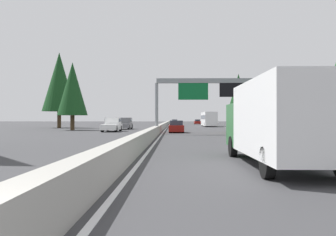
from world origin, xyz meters
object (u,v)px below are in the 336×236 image
at_px(sign_gantry_overhead, 215,90).
at_px(sedan_near_right, 176,127).
at_px(oncoming_far, 112,125).
at_px(conifer_right_far, 238,94).
at_px(oncoming_near, 125,123).
at_px(conifer_left_mid, 59,82).
at_px(conifer_right_mid, 245,103).
at_px(bus_mid_left, 209,119).
at_px(box_truck_distant_b, 278,121).
at_px(conifer_right_distant, 247,106).
at_px(sedan_mid_center, 197,122).
at_px(conifer_left_near, 72,89).
at_px(sedan_far_right, 175,122).
at_px(pickup_near_center, 239,125).

height_order(sign_gantry_overhead, sedan_near_right, sign_gantry_overhead).
relative_size(oncoming_far, conifer_right_far, 0.42).
height_order(oncoming_near, conifer_left_mid, conifer_left_mid).
xyz_separation_m(oncoming_far, conifer_right_mid, (26.86, -22.91, 4.00)).
bearing_deg(sedan_near_right, bus_mid_left, -12.20).
height_order(box_truck_distant_b, conifer_right_far, conifer_right_far).
height_order(sign_gantry_overhead, conifer_right_distant, conifer_right_distant).
xyz_separation_m(sedan_near_right, oncoming_far, (3.68, 8.43, 0.23)).
bearing_deg(conifer_right_far, sedan_mid_center, 32.10).
xyz_separation_m(sedan_mid_center, conifer_right_mid, (-34.96, -7.57, 4.24)).
bearing_deg(conifer_left_mid, sedan_near_right, -135.69).
height_order(sedan_near_right, oncoming_near, oncoming_near).
bearing_deg(box_truck_distant_b, oncoming_near, 14.65).
relative_size(sedan_near_right, oncoming_far, 0.79).
height_order(bus_mid_left, conifer_left_near, conifer_left_near).
bearing_deg(conifer_right_distant, oncoming_far, 152.96).
xyz_separation_m(box_truck_distant_b, sedan_far_right, (87.52, 3.47, -0.93)).
bearing_deg(oncoming_near, sedan_near_right, 30.12).
xyz_separation_m(box_truck_distant_b, sedan_near_right, (30.13, 3.38, -0.93)).
bearing_deg(bus_mid_left, conifer_right_mid, -112.46).
xyz_separation_m(bus_mid_left, conifer_right_distant, (28.85, -14.28, 3.64)).
bearing_deg(conifer_right_distant, bus_mid_left, 153.67).
bearing_deg(oncoming_far, oncoming_near, 178.60).
bearing_deg(sedan_far_right, sign_gantry_overhead, -176.07).
bearing_deg(conifer_left_mid, pickup_near_center, -128.96).
bearing_deg(sedan_near_right, pickup_near_center, -100.05).
bearing_deg(conifer_right_mid, conifer_left_near, 126.24).
xyz_separation_m(sedan_near_right, oncoming_near, (14.10, 8.18, 0.23)).
bearing_deg(oncoming_far, sign_gantry_overhead, 56.34).
distance_m(box_truck_distant_b, bus_mid_left, 63.77).
distance_m(pickup_near_center, oncoming_near, 21.86).
xyz_separation_m(pickup_near_center, conifer_right_mid, (31.84, -7.14, 4.00)).
bearing_deg(oncoming_near, conifer_right_far, 145.26).
height_order(sedan_far_right, bus_mid_left, bus_mid_left).
height_order(conifer_right_mid, conifer_left_near, conifer_left_near).
height_order(sign_gantry_overhead, bus_mid_left, sign_gantry_overhead).
bearing_deg(conifer_right_mid, conifer_right_far, -6.44).
height_order(box_truck_distant_b, conifer_right_distant, conifer_right_distant).
xyz_separation_m(bus_mid_left, conifer_right_mid, (-2.99, -7.23, 3.20)).
bearing_deg(conifer_right_distant, box_truck_distant_b, 168.90).
xyz_separation_m(conifer_right_mid, conifer_left_near, (-21.75, 29.68, 1.15)).
bearing_deg(sedan_far_right, box_truck_distant_b, -177.73).
relative_size(pickup_near_center, sedan_near_right, 1.27).
bearing_deg(sign_gantry_overhead, oncoming_far, 56.34).
distance_m(sedan_far_right, conifer_left_mid, 42.08).
relative_size(box_truck_distant_b, conifer_right_mid, 1.05).
relative_size(oncoming_far, conifer_left_mid, 0.40).
bearing_deg(sedan_far_right, pickup_near_center, -172.79).
height_order(sedan_near_right, conifer_left_mid, conifer_left_mid).
distance_m(conifer_left_near, conifer_left_mid, 14.85).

